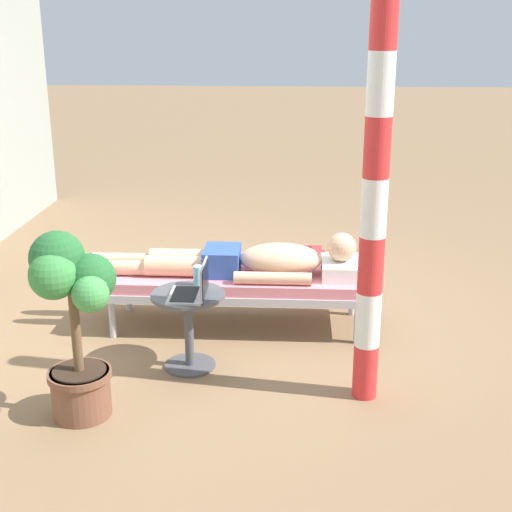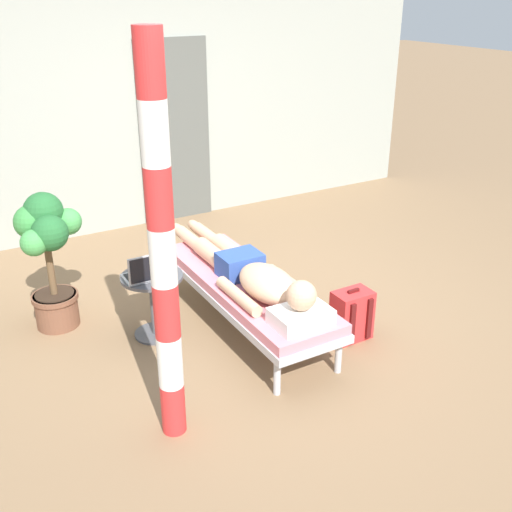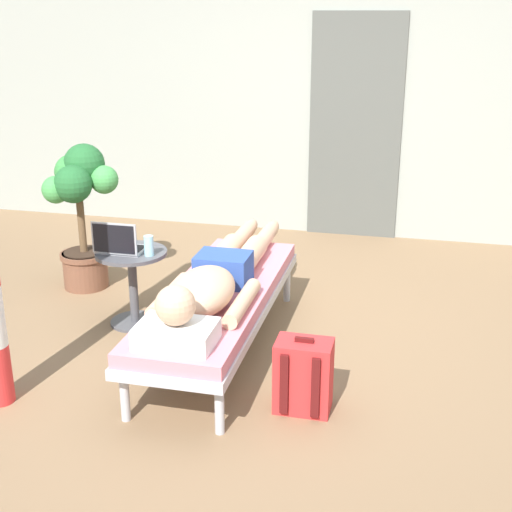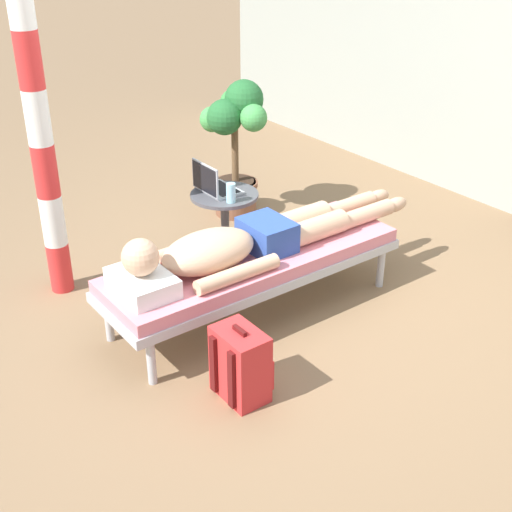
{
  "view_description": "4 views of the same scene",
  "coord_description": "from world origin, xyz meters",
  "px_view_note": "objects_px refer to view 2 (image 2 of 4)",
  "views": [
    {
      "loc": [
        -5.12,
        -0.49,
        2.2
      ],
      "look_at": [
        -0.29,
        -0.21,
        0.58
      ],
      "focal_mm": 49.87,
      "sensor_mm": 36.0,
      "label": 1
    },
    {
      "loc": [
        -2.29,
        -3.81,
        2.56
      ],
      "look_at": [
        -0.11,
        -0.04,
        0.6
      ],
      "focal_mm": 42.65,
      "sensor_mm": 36.0,
      "label": 2
    },
    {
      "loc": [
        0.94,
        -3.85,
        2.04
      ],
      "look_at": [
        -0.03,
        0.17,
        0.57
      ],
      "focal_mm": 48.63,
      "sensor_mm": 36.0,
      "label": 3
    },
    {
      "loc": [
        2.83,
        -2.31,
        2.4
      ],
      "look_at": [
        -0.05,
        -0.16,
        0.5
      ],
      "focal_mm": 48.64,
      "sensor_mm": 36.0,
      "label": 4
    }
  ],
  "objects_px": {
    "lounge_chair": "(246,289)",
    "porch_post": "(163,256)",
    "backpack": "(351,315)",
    "potted_plant": "(48,250)",
    "person_reclining": "(252,273)",
    "side_table": "(153,295)",
    "laptop": "(146,273)",
    "drink_glass": "(172,266)"
  },
  "relations": [
    {
      "from": "lounge_chair",
      "to": "backpack",
      "type": "height_order",
      "value": "backpack"
    },
    {
      "from": "lounge_chair",
      "to": "drink_glass",
      "type": "distance_m",
      "value": 0.62
    },
    {
      "from": "side_table",
      "to": "backpack",
      "type": "height_order",
      "value": "side_table"
    },
    {
      "from": "drink_glass",
      "to": "side_table",
      "type": "bearing_deg",
      "value": 162.17
    },
    {
      "from": "person_reclining",
      "to": "drink_glass",
      "type": "height_order",
      "value": "person_reclining"
    },
    {
      "from": "side_table",
      "to": "potted_plant",
      "type": "bearing_deg",
      "value": 139.24
    },
    {
      "from": "laptop",
      "to": "drink_glass",
      "type": "xyz_separation_m",
      "value": [
        0.21,
        0.0,
        0.01
      ]
    },
    {
      "from": "lounge_chair",
      "to": "side_table",
      "type": "bearing_deg",
      "value": 159.49
    },
    {
      "from": "backpack",
      "to": "potted_plant",
      "type": "distance_m",
      "value": 2.42
    },
    {
      "from": "side_table",
      "to": "backpack",
      "type": "xyz_separation_m",
      "value": [
        1.31,
        -0.81,
        -0.16
      ]
    },
    {
      "from": "porch_post",
      "to": "backpack",
      "type": "bearing_deg",
      "value": 11.03
    },
    {
      "from": "potted_plant",
      "to": "drink_glass",
      "type": "bearing_deg",
      "value": -37.18
    },
    {
      "from": "potted_plant",
      "to": "porch_post",
      "type": "bearing_deg",
      "value": -79.39
    },
    {
      "from": "lounge_chair",
      "to": "laptop",
      "type": "distance_m",
      "value": 0.81
    },
    {
      "from": "person_reclining",
      "to": "backpack",
      "type": "distance_m",
      "value": 0.84
    },
    {
      "from": "lounge_chair",
      "to": "laptop",
      "type": "relative_size",
      "value": 6.33
    },
    {
      "from": "side_table",
      "to": "lounge_chair",
      "type": "bearing_deg",
      "value": -20.51
    },
    {
      "from": "porch_post",
      "to": "potted_plant",
      "type": "bearing_deg",
      "value": 100.61
    },
    {
      "from": "backpack",
      "to": "potted_plant",
      "type": "height_order",
      "value": "potted_plant"
    },
    {
      "from": "side_table",
      "to": "porch_post",
      "type": "xyz_separation_m",
      "value": [
        -0.32,
        -1.12,
        0.84
      ]
    },
    {
      "from": "laptop",
      "to": "drink_glass",
      "type": "relative_size",
      "value": 2.31
    },
    {
      "from": "backpack",
      "to": "porch_post",
      "type": "xyz_separation_m",
      "value": [
        -1.63,
        -0.32,
        1.0
      ]
    },
    {
      "from": "drink_glass",
      "to": "backpack",
      "type": "distance_m",
      "value": 1.44
    },
    {
      "from": "person_reclining",
      "to": "side_table",
      "type": "relative_size",
      "value": 4.15
    },
    {
      "from": "person_reclining",
      "to": "laptop",
      "type": "xyz_separation_m",
      "value": [
        -0.75,
        0.29,
        0.07
      ]
    },
    {
      "from": "person_reclining",
      "to": "backpack",
      "type": "height_order",
      "value": "person_reclining"
    },
    {
      "from": "potted_plant",
      "to": "side_table",
      "type": "bearing_deg",
      "value": -40.76
    },
    {
      "from": "laptop",
      "to": "drink_glass",
      "type": "distance_m",
      "value": 0.21
    },
    {
      "from": "side_table",
      "to": "drink_glass",
      "type": "distance_m",
      "value": 0.28
    },
    {
      "from": "laptop",
      "to": "backpack",
      "type": "bearing_deg",
      "value": -28.78
    },
    {
      "from": "backpack",
      "to": "lounge_chair",
      "type": "bearing_deg",
      "value": 138.84
    },
    {
      "from": "laptop",
      "to": "person_reclining",
      "type": "bearing_deg",
      "value": -21.34
    },
    {
      "from": "laptop",
      "to": "porch_post",
      "type": "relative_size",
      "value": 0.13
    },
    {
      "from": "lounge_chair",
      "to": "porch_post",
      "type": "height_order",
      "value": "porch_post"
    },
    {
      "from": "lounge_chair",
      "to": "person_reclining",
      "type": "bearing_deg",
      "value": -90.0
    },
    {
      "from": "person_reclining",
      "to": "potted_plant",
      "type": "relative_size",
      "value": 1.96
    },
    {
      "from": "lounge_chair",
      "to": "person_reclining",
      "type": "height_order",
      "value": "person_reclining"
    },
    {
      "from": "person_reclining",
      "to": "drink_glass",
      "type": "xyz_separation_m",
      "value": [
        -0.54,
        0.29,
        0.07
      ]
    },
    {
      "from": "lounge_chair",
      "to": "drink_glass",
      "type": "bearing_deg",
      "value": 158.76
    },
    {
      "from": "laptop",
      "to": "porch_post",
      "type": "height_order",
      "value": "porch_post"
    },
    {
      "from": "person_reclining",
      "to": "backpack",
      "type": "relative_size",
      "value": 5.12
    },
    {
      "from": "drink_glass",
      "to": "potted_plant",
      "type": "height_order",
      "value": "potted_plant"
    }
  ]
}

